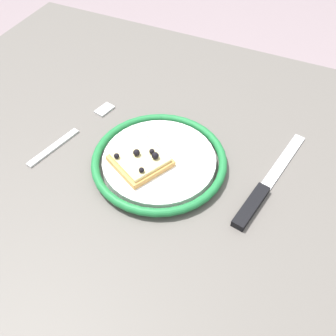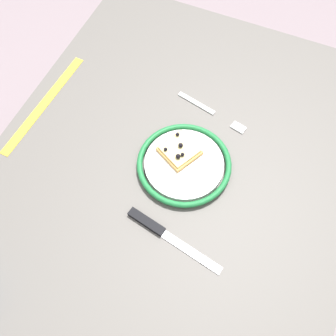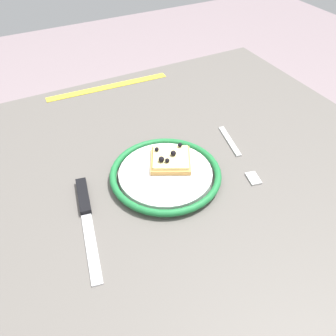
# 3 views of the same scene
# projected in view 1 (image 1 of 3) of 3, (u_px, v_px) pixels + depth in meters

# --- Properties ---
(ground_plane) EXTENTS (6.00, 6.00, 0.00)m
(ground_plane) POSITION_uv_depth(u_px,v_px,m) (165.00, 331.00, 1.18)
(ground_plane) COLOR gray
(dining_table) EXTENTS (1.09, 0.86, 0.75)m
(dining_table) POSITION_uv_depth(u_px,v_px,m) (163.00, 208.00, 0.69)
(dining_table) COLOR #5B5651
(dining_table) RESTS_ON ground_plane
(plate) EXTENTS (0.22, 0.22, 0.02)m
(plate) POSITION_uv_depth(u_px,v_px,m) (159.00, 161.00, 0.63)
(plate) COLOR white
(plate) RESTS_ON dining_table
(pizza_slice_near) EXTENTS (0.11, 0.11, 0.03)m
(pizza_slice_near) POSITION_uv_depth(u_px,v_px,m) (139.00, 161.00, 0.61)
(pizza_slice_near) COLOR tan
(pizza_slice_near) RESTS_ON plate
(knife) EXTENTS (0.06, 0.24, 0.01)m
(knife) POSITION_uv_depth(u_px,v_px,m) (260.00, 194.00, 0.59)
(knife) COLOR silver
(knife) RESTS_ON dining_table
(fork) EXTENTS (0.06, 0.20, 0.00)m
(fork) POSITION_uv_depth(u_px,v_px,m) (74.00, 132.00, 0.69)
(fork) COLOR silver
(fork) RESTS_ON dining_table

